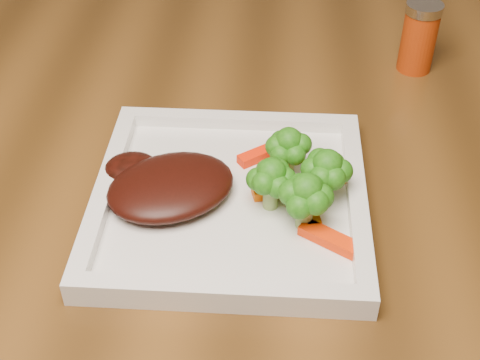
# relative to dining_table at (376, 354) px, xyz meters

# --- Properties ---
(dining_table) EXTENTS (1.60, 0.90, 0.75)m
(dining_table) POSITION_rel_dining_table_xyz_m (0.00, 0.00, 0.00)
(dining_table) COLOR brown
(dining_table) RESTS_ON floor
(plate) EXTENTS (0.27, 0.27, 0.01)m
(plate) POSITION_rel_dining_table_xyz_m (-0.21, -0.10, 0.38)
(plate) COLOR white
(plate) RESTS_ON dining_table
(steak) EXTENTS (0.16, 0.15, 0.03)m
(steak) POSITION_rel_dining_table_xyz_m (-0.26, -0.10, 0.40)
(steak) COLOR #320B07
(steak) RESTS_ON plate
(broccoli_0) EXTENTS (0.06, 0.06, 0.07)m
(broccoli_0) POSITION_rel_dining_table_xyz_m (-0.15, -0.05, 0.42)
(broccoli_0) COLOR #137313
(broccoli_0) RESTS_ON plate
(broccoli_1) EXTENTS (0.06, 0.06, 0.06)m
(broccoli_1) POSITION_rel_dining_table_xyz_m (-0.11, -0.09, 0.42)
(broccoli_1) COLOR #356410
(broccoli_1) RESTS_ON plate
(broccoli_2) EXTENTS (0.06, 0.06, 0.06)m
(broccoli_2) POSITION_rel_dining_table_xyz_m (-0.13, -0.13, 0.42)
(broccoli_2) COLOR #206711
(broccoli_2) RESTS_ON plate
(broccoli_3) EXTENTS (0.06, 0.06, 0.06)m
(broccoli_3) POSITION_rel_dining_table_xyz_m (-0.16, -0.11, 0.42)
(broccoli_3) COLOR #206811
(broccoli_3) RESTS_ON plate
(carrot_1) EXTENTS (0.06, 0.05, 0.01)m
(carrot_1) POSITION_rel_dining_table_xyz_m (-0.11, -0.16, 0.39)
(carrot_1) COLOR red
(carrot_1) RESTS_ON plate
(carrot_3) EXTENTS (0.05, 0.01, 0.01)m
(carrot_3) POSITION_rel_dining_table_xyz_m (-0.10, -0.06, 0.39)
(carrot_3) COLOR orange
(carrot_3) RESTS_ON plate
(carrot_4) EXTENTS (0.05, 0.04, 0.01)m
(carrot_4) POSITION_rel_dining_table_xyz_m (-0.18, -0.03, 0.39)
(carrot_4) COLOR #FF2304
(carrot_4) RESTS_ON plate
(carrot_5) EXTENTS (0.02, 0.05, 0.01)m
(carrot_5) POSITION_rel_dining_table_xyz_m (-0.13, -0.11, 0.39)
(carrot_5) COLOR #D94F03
(carrot_5) RESTS_ON plate
(carrot_6) EXTENTS (0.06, 0.03, 0.01)m
(carrot_6) POSITION_rel_dining_table_xyz_m (-0.15, -0.09, 0.39)
(carrot_6) COLOR #FA5F04
(carrot_6) RESTS_ON plate
(spice_shaker) EXTENTS (0.05, 0.05, 0.09)m
(spice_shaker) POSITION_rel_dining_table_xyz_m (0.02, 0.19, 0.42)
(spice_shaker) COLOR #A53009
(spice_shaker) RESTS_ON dining_table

